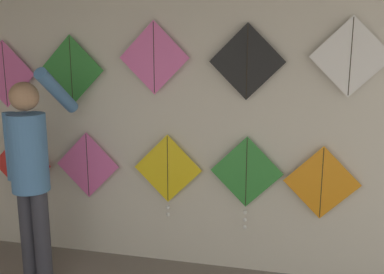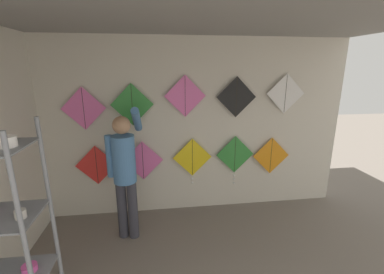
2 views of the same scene
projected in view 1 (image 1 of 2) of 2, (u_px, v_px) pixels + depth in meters
back_panel at (162, 116)px, 3.88m from camera, size 5.19×0.06×2.80m
shopkeeper at (31, 167)px, 3.51m from camera, size 0.47×0.61×1.86m
kite_0 at (22, 165)px, 4.22m from camera, size 0.63×0.01×0.63m
kite_1 at (88, 165)px, 4.05m from camera, size 0.63×0.01×0.63m
kite_2 at (168, 171)px, 3.88m from camera, size 0.63×0.04×0.77m
kite_3 at (246, 176)px, 3.72m from camera, size 0.63×0.04×0.84m
kite_4 at (322, 183)px, 3.58m from camera, size 0.63×0.01×0.63m
kite_5 at (5, 74)px, 4.06m from camera, size 0.63×0.01×0.63m
kite_6 at (71, 70)px, 3.89m from camera, size 0.63×0.01×0.63m
kite_7 at (154, 58)px, 3.69m from camera, size 0.63×0.01×0.63m
kite_8 at (247, 62)px, 3.52m from camera, size 0.63×0.01×0.63m
kite_9 at (351, 57)px, 3.33m from camera, size 0.63×0.01×0.63m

